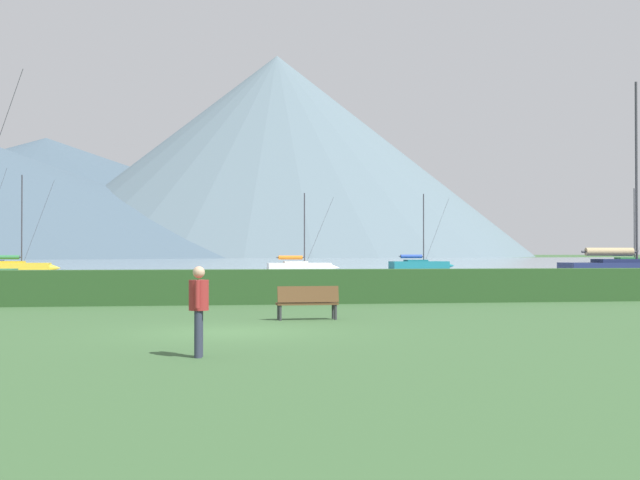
# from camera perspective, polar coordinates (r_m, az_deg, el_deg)

# --- Properties ---
(ground_plane) EXTENTS (1000.00, 1000.00, 0.00)m
(ground_plane) POSITION_cam_1_polar(r_m,az_deg,el_deg) (20.63, -5.83, -6.10)
(ground_plane) COLOR #385B33
(harbor_water) EXTENTS (320.00, 246.00, 0.00)m
(harbor_water) POSITION_cam_1_polar(r_m,az_deg,el_deg) (157.53, -8.40, -1.48)
(harbor_water) COLOR #8499A8
(harbor_water) RESTS_ON ground_plane
(hedge_line) EXTENTS (80.00, 1.20, 1.26)m
(hedge_line) POSITION_cam_1_polar(r_m,az_deg,el_deg) (31.56, -6.86, -3.11)
(hedge_line) COLOR #284C23
(hedge_line) RESTS_ON ground_plane
(sailboat_slip_1) EXTENTS (7.72, 2.30, 9.55)m
(sailboat_slip_1) POSITION_cam_1_polar(r_m,az_deg,el_deg) (109.77, 19.92, -1.41)
(sailboat_slip_1) COLOR #236B38
(sailboat_slip_1) RESTS_ON harbor_water
(sailboat_slip_4) EXTENTS (6.84, 2.18, 8.75)m
(sailboat_slip_4) POSITION_cam_1_polar(r_m,az_deg,el_deg) (80.76, -19.47, -1.70)
(sailboat_slip_4) COLOR gold
(sailboat_slip_4) RESTS_ON harbor_water
(sailboat_slip_5) EXTENTS (6.63, 2.00, 7.28)m
(sailboat_slip_5) POSITION_cam_1_polar(r_m,az_deg,el_deg) (78.20, -1.33, -1.79)
(sailboat_slip_5) COLOR white
(sailboat_slip_5) RESTS_ON harbor_water
(sailboat_slip_7) EXTENTS (6.95, 2.47, 7.89)m
(sailboat_slip_7) POSITION_cam_1_polar(r_m,az_deg,el_deg) (88.89, 6.64, -1.65)
(sailboat_slip_7) COLOR #19707A
(sailboat_slip_7) RESTS_ON harbor_water
(sailboat_slip_8) EXTENTS (9.21, 3.12, 12.50)m
(sailboat_slip_8) POSITION_cam_1_polar(r_m,az_deg,el_deg) (56.60, 19.77, -1.90)
(sailboat_slip_8) COLOR navy
(sailboat_slip_8) RESTS_ON harbor_water
(park_bench_near_path) EXTENTS (1.75, 0.54, 0.95)m
(park_bench_near_path) POSITION_cam_1_polar(r_m,az_deg,el_deg) (24.15, -0.84, -4.06)
(park_bench_near_path) COLOR brown
(park_bench_near_path) RESTS_ON ground_plane
(person_standing_walker) EXTENTS (0.36, 0.57, 1.65)m
(person_standing_walker) POSITION_cam_1_polar(r_m,az_deg,el_deg) (15.74, -8.05, -4.20)
(person_standing_walker) COLOR #2D3347
(person_standing_walker) RESTS_ON ground_plane
(distant_hill_west_ridge) EXTENTS (324.26, 324.26, 55.73)m
(distant_hill_west_ridge) POSITION_cam_1_polar(r_m,az_deg,el_deg) (425.25, -17.72, 2.74)
(distant_hill_west_ridge) COLOR #425666
(distant_hill_west_ridge) RESTS_ON ground_plane
(distant_hill_central_peak) EXTENTS (211.63, 211.63, 84.85)m
(distant_hill_central_peak) POSITION_cam_1_polar(r_m,az_deg,el_deg) (364.37, -2.87, 5.59)
(distant_hill_central_peak) COLOR slate
(distant_hill_central_peak) RESTS_ON ground_plane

